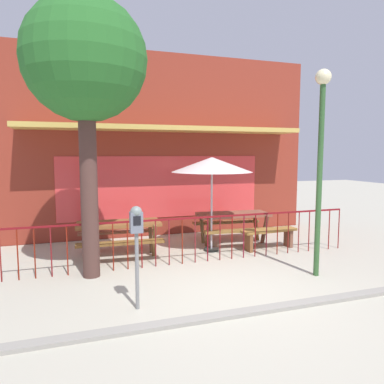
{
  "coord_description": "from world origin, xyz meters",
  "views": [
    {
      "loc": [
        -2.37,
        -5.27,
        2.28
      ],
      "look_at": [
        0.06,
        2.08,
        1.44
      ],
      "focal_mm": 33.72,
      "sensor_mm": 36.0,
      "label": 1
    }
  ],
  "objects_px": {
    "street_tree": "(85,63)",
    "street_lamp": "(321,142)",
    "picnic_table_right": "(233,219)",
    "patio_bench": "(269,234)",
    "picnic_table_left": "(119,229)",
    "patio_umbrella": "(212,165)",
    "parking_meter_near": "(136,230)"
  },
  "relations": [
    {
      "from": "street_tree",
      "to": "street_lamp",
      "type": "xyz_separation_m",
      "value": [
        4.0,
        -1.27,
        -1.38
      ]
    },
    {
      "from": "street_tree",
      "to": "picnic_table_right",
      "type": "bearing_deg",
      "value": 22.24
    },
    {
      "from": "picnic_table_right",
      "to": "patio_bench",
      "type": "xyz_separation_m",
      "value": [
        0.58,
        -0.78,
        -0.26
      ]
    },
    {
      "from": "picnic_table_left",
      "to": "street_lamp",
      "type": "bearing_deg",
      "value": -35.77
    },
    {
      "from": "street_tree",
      "to": "patio_umbrella",
      "type": "bearing_deg",
      "value": 19.22
    },
    {
      "from": "picnic_table_left",
      "to": "street_lamp",
      "type": "distance_m",
      "value": 4.53
    },
    {
      "from": "street_tree",
      "to": "parking_meter_near",
      "type": "bearing_deg",
      "value": -71.12
    },
    {
      "from": "picnic_table_left",
      "to": "street_tree",
      "type": "xyz_separation_m",
      "value": [
        -0.65,
        -1.14,
        3.24
      ]
    },
    {
      "from": "patio_umbrella",
      "to": "picnic_table_left",
      "type": "bearing_deg",
      "value": 175.17
    },
    {
      "from": "picnic_table_left",
      "to": "patio_bench",
      "type": "height_order",
      "value": "picnic_table_left"
    },
    {
      "from": "parking_meter_near",
      "to": "street_lamp",
      "type": "bearing_deg",
      "value": 6.73
    },
    {
      "from": "picnic_table_left",
      "to": "patio_bench",
      "type": "distance_m",
      "value": 3.52
    },
    {
      "from": "picnic_table_right",
      "to": "street_lamp",
      "type": "height_order",
      "value": "street_lamp"
    },
    {
      "from": "street_lamp",
      "to": "picnic_table_right",
      "type": "bearing_deg",
      "value": 99.52
    },
    {
      "from": "picnic_table_left",
      "to": "street_tree",
      "type": "height_order",
      "value": "street_tree"
    },
    {
      "from": "patio_umbrella",
      "to": "street_lamp",
      "type": "bearing_deg",
      "value": -61.14
    },
    {
      "from": "patio_umbrella",
      "to": "picnic_table_right",
      "type": "bearing_deg",
      "value": 31.97
    },
    {
      "from": "patio_bench",
      "to": "parking_meter_near",
      "type": "relative_size",
      "value": 0.93
    },
    {
      "from": "patio_umbrella",
      "to": "parking_meter_near",
      "type": "relative_size",
      "value": 1.43
    },
    {
      "from": "picnic_table_left",
      "to": "picnic_table_right",
      "type": "distance_m",
      "value": 2.91
    },
    {
      "from": "picnic_table_right",
      "to": "patio_bench",
      "type": "distance_m",
      "value": 1.01
    },
    {
      "from": "patio_bench",
      "to": "patio_umbrella",
      "type": "bearing_deg",
      "value": 167.65
    },
    {
      "from": "patio_umbrella",
      "to": "parking_meter_near",
      "type": "distance_m",
      "value": 3.53
    },
    {
      "from": "parking_meter_near",
      "to": "street_lamp",
      "type": "height_order",
      "value": "street_lamp"
    },
    {
      "from": "patio_umbrella",
      "to": "street_lamp",
      "type": "height_order",
      "value": "street_lamp"
    },
    {
      "from": "patio_umbrella",
      "to": "street_tree",
      "type": "relative_size",
      "value": 0.44
    },
    {
      "from": "parking_meter_near",
      "to": "picnic_table_right",
      "type": "bearing_deg",
      "value": 46.4
    },
    {
      "from": "parking_meter_near",
      "to": "patio_umbrella",
      "type": "bearing_deg",
      "value": 50.2
    },
    {
      "from": "patio_umbrella",
      "to": "patio_bench",
      "type": "xyz_separation_m",
      "value": [
        1.36,
        -0.3,
        -1.65
      ]
    },
    {
      "from": "picnic_table_left",
      "to": "patio_umbrella",
      "type": "height_order",
      "value": "patio_umbrella"
    },
    {
      "from": "patio_bench",
      "to": "street_tree",
      "type": "relative_size",
      "value": 0.28
    },
    {
      "from": "picnic_table_left",
      "to": "picnic_table_right",
      "type": "xyz_separation_m",
      "value": [
        2.89,
        0.3,
        0.0
      ]
    }
  ]
}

